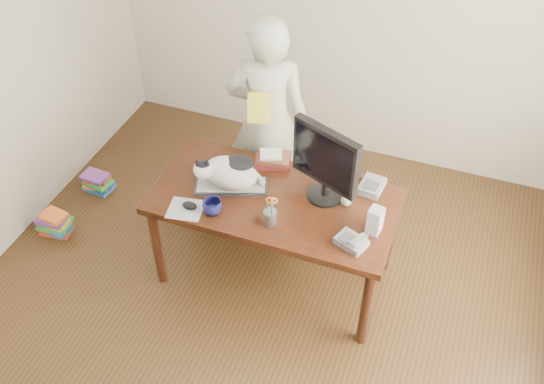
{
  "coord_description": "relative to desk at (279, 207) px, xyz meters",
  "views": [
    {
      "loc": [
        0.99,
        -2.11,
        3.45
      ],
      "look_at": [
        0.0,
        0.55,
        0.85
      ],
      "focal_mm": 40.0,
      "sensor_mm": 36.0,
      "label": 1
    }
  ],
  "objects": [
    {
      "name": "book_pile_b",
      "position": [
        -1.72,
        0.27,
        -0.53
      ],
      "size": [
        0.26,
        0.2,
        0.15
      ],
      "color": "#194D9A",
      "rests_on": "ground"
    },
    {
      "name": "phone",
      "position": [
        0.58,
        -0.3,
        0.18
      ],
      "size": [
        0.22,
        0.19,
        0.08
      ],
      "rotation": [
        0.0,
        0.0,
        -0.37
      ],
      "color": "slate",
      "rests_on": "desk"
    },
    {
      "name": "keyboard",
      "position": [
        -0.31,
        -0.08,
        0.16
      ],
      "size": [
        0.52,
        0.33,
        0.03
      ],
      "rotation": [
        0.0,
        0.0,
        0.34
      ],
      "color": "black",
      "rests_on": "desk"
    },
    {
      "name": "baseball",
      "position": [
        0.45,
        0.02,
        0.18
      ],
      "size": [
        0.07,
        0.07,
        0.07
      ],
      "rotation": [
        0.0,
        0.0,
        -0.39
      ],
      "color": "beige",
      "rests_on": "desk"
    },
    {
      "name": "book_pile_a",
      "position": [
        -1.75,
        -0.28,
        -0.51
      ],
      "size": [
        0.27,
        0.22,
        0.18
      ],
      "color": "#B43519",
      "rests_on": "ground"
    },
    {
      "name": "room",
      "position": [
        0.0,
        -0.68,
        0.75
      ],
      "size": [
        4.5,
        4.5,
        4.5
      ],
      "color": "black",
      "rests_on": "ground"
    },
    {
      "name": "mouse",
      "position": [
        -0.48,
        -0.35,
        0.17
      ],
      "size": [
        0.11,
        0.08,
        0.04
      ],
      "rotation": [
        0.0,
        0.0,
        0.18
      ],
      "color": "black",
      "rests_on": "mousepad"
    },
    {
      "name": "calculator",
      "position": [
        0.57,
        0.23,
        0.18
      ],
      "size": [
        0.17,
        0.21,
        0.06
      ],
      "rotation": [
        0.0,
        0.0,
        -0.12
      ],
      "color": "slate",
      "rests_on": "desk"
    },
    {
      "name": "cat",
      "position": [
        -0.32,
        -0.09,
        0.28
      ],
      "size": [
        0.46,
        0.34,
        0.27
      ],
      "rotation": [
        0.0,
        0.0,
        0.34
      ],
      "color": "silver",
      "rests_on": "keyboard"
    },
    {
      "name": "mousepad",
      "position": [
        -0.5,
        -0.37,
        0.15
      ],
      "size": [
        0.25,
        0.23,
        0.0
      ],
      "rotation": [
        0.0,
        0.0,
        0.18
      ],
      "color": "#9EA1AA",
      "rests_on": "desk"
    },
    {
      "name": "coffee_mug",
      "position": [
        -0.32,
        -0.34,
        0.2
      ],
      "size": [
        0.16,
        0.16,
        0.1
      ],
      "primitive_type": "imported",
      "rotation": [
        0.0,
        0.0,
        0.39
      ],
      "color": "#0D0E35",
      "rests_on": "desk"
    },
    {
      "name": "held_book",
      "position": [
        -0.31,
        0.44,
        0.45
      ],
      "size": [
        0.18,
        0.13,
        0.22
      ],
      "rotation": [
        0.0,
        0.0,
        0.28
      ],
      "color": "yellow",
      "rests_on": "person"
    },
    {
      "name": "desk",
      "position": [
        0.0,
        0.0,
        0.0
      ],
      "size": [
        1.6,
        0.8,
        0.75
      ],
      "color": "black",
      "rests_on": "ground"
    },
    {
      "name": "speaker",
      "position": [
        0.67,
        -0.14,
        0.24
      ],
      "size": [
        0.1,
        0.1,
        0.18
      ],
      "rotation": [
        0.0,
        0.0,
        -0.17
      ],
      "color": "#AEAEB1",
      "rests_on": "desk"
    },
    {
      "name": "book_stack",
      "position": [
        -0.13,
        0.25,
        0.19
      ],
      "size": [
        0.28,
        0.24,
        0.09
      ],
      "rotation": [
        0.0,
        0.0,
        0.25
      ],
      "color": "#4E1416",
      "rests_on": "desk"
    },
    {
      "name": "person",
      "position": [
        -0.31,
        0.61,
        0.23
      ],
      "size": [
        0.69,
        0.55,
        1.66
      ],
      "primitive_type": "imported",
      "rotation": [
        0.0,
        0.0,
        3.42
      ],
      "color": "silver",
      "rests_on": "ground"
    },
    {
      "name": "monitor",
      "position": [
        0.29,
        0.04,
        0.46
      ],
      "size": [
        0.47,
        0.31,
        0.55
      ],
      "rotation": [
        0.0,
        0.0,
        -0.4
      ],
      "color": "black",
      "rests_on": "desk"
    },
    {
      "name": "pen_cup",
      "position": [
        0.05,
        -0.3,
        0.21
      ],
      "size": [
        0.1,
        0.1,
        0.22
      ],
      "rotation": [
        0.0,
        0.0,
        0.19
      ],
      "color": "gray",
      "rests_on": "desk"
    }
  ]
}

